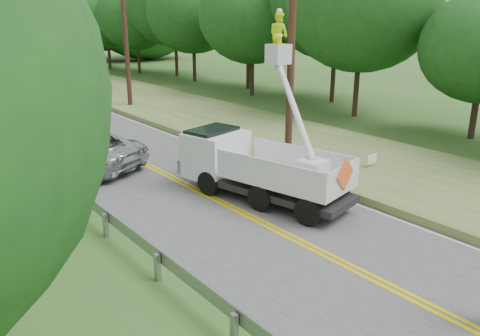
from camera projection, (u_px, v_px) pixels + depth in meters
ground at (402, 294)px, 10.99m from camera, size 140.00×140.00×0.00m
road at (129, 156)px, 21.42m from camera, size 7.20×96.00×0.03m
guardrail at (27, 156)px, 19.55m from camera, size 0.18×48.00×0.77m
utility_poles at (184, 29)px, 24.99m from camera, size 1.60×43.30×10.00m
tall_grass_verge at (251, 130)px, 25.57m from camera, size 7.00×96.00×0.30m
treeline_right at (243, 11)px, 37.15m from camera, size 12.28×54.07×11.36m
bucket_truck at (248, 152)px, 16.90m from camera, size 4.98×6.41×6.13m
suv_silver at (78, 150)px, 19.52m from camera, size 4.68×6.21×1.57m
suv_darkgrey at (22, 111)px, 27.47m from camera, size 2.04×4.81×1.38m
stop_sign_permanent at (1, 119)px, 21.60m from camera, size 0.50×0.09×2.36m
yard_sign at (372, 160)px, 18.96m from camera, size 0.55×0.03×0.80m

